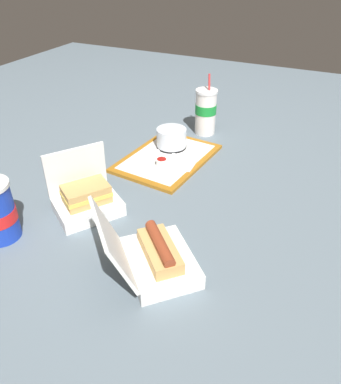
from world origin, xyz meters
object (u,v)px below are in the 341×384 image
(ketchup_cup, at_px, (162,162))
(plastic_fork, at_px, (152,154))
(clamshell_hotdog_corner, at_px, (154,257))
(soda_cup_center, at_px, (206,111))
(cake_container, at_px, (171,139))
(food_tray, at_px, (167,158))
(clamshell_sandwich_center, at_px, (86,199))

(ketchup_cup, bearing_deg, plastic_fork, 52.70)
(clamshell_hotdog_corner, bearing_deg, soda_cup_center, 12.41)
(plastic_fork, bearing_deg, clamshell_hotdog_corner, -139.74)
(ketchup_cup, bearing_deg, soda_cup_center, -4.90)
(ketchup_cup, height_order, soda_cup_center, soda_cup_center)
(plastic_fork, bearing_deg, soda_cup_center, -6.51)
(cake_container, bearing_deg, ketchup_cup, -168.35)
(food_tray, xyz_separation_m, cake_container, (0.07, 0.02, 0.04))
(clamshell_sandwich_center, relative_size, soda_cup_center, 0.95)
(food_tray, height_order, plastic_fork, plastic_fork)
(ketchup_cup, bearing_deg, clamshell_hotdog_corner, -155.51)
(cake_container, height_order, ketchup_cup, cake_container)
(clamshell_sandwich_center, distance_m, soda_cup_center, 0.66)
(cake_container, bearing_deg, clamshell_sandwich_center, 173.01)
(plastic_fork, height_order, soda_cup_center, soda_cup_center)
(food_tray, relative_size, soda_cup_center, 1.65)
(clamshell_hotdog_corner, bearing_deg, clamshell_sandwich_center, 66.32)
(clamshell_hotdog_corner, bearing_deg, cake_container, 21.56)
(soda_cup_center, bearing_deg, cake_container, 163.66)
(food_tray, relative_size, plastic_fork, 3.59)
(cake_container, height_order, plastic_fork, cake_container)
(food_tray, bearing_deg, plastic_fork, 105.48)
(food_tray, distance_m, cake_container, 0.09)
(soda_cup_center, bearing_deg, clamshell_sandwich_center, 170.11)
(soda_cup_center, bearing_deg, food_tray, 171.78)
(clamshell_sandwich_center, bearing_deg, ketchup_cup, -15.09)
(ketchup_cup, relative_size, soda_cup_center, 0.17)
(food_tray, height_order, clamshell_sandwich_center, clamshell_sandwich_center)
(plastic_fork, bearing_deg, clamshell_sandwich_center, -171.22)
(clamshell_hotdog_corner, height_order, clamshell_sandwich_center, clamshell_hotdog_corner)
(cake_container, relative_size, plastic_fork, 1.02)
(clamshell_sandwich_center, xyz_separation_m, soda_cup_center, (0.65, -0.11, 0.05))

